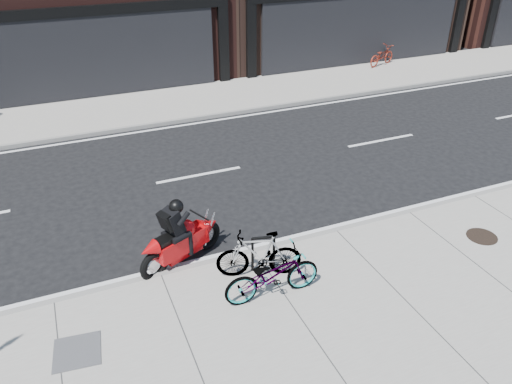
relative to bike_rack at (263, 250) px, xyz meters
name	(u,v)px	position (x,y,z in m)	size (l,w,h in m)	color
ground	(223,211)	(0.07, 2.60, -0.60)	(120.00, 120.00, 0.00)	black
sidewalk_near	(326,357)	(0.07, -2.40, -0.53)	(60.00, 6.00, 0.13)	gray
sidewalk_far	(153,106)	(0.07, 10.35, -0.53)	(60.00, 3.50, 0.13)	gray
bike_rack	(263,250)	(0.00, 0.00, 0.00)	(0.47, 0.16, 0.80)	black
bicycle_front	(272,275)	(-0.15, -0.76, 0.02)	(0.64, 1.85, 0.97)	gray
bicycle_rear	(259,254)	(-0.15, -0.12, 0.03)	(0.47, 1.66, 1.00)	gray
motorcycle	(184,236)	(-1.30, 1.04, 0.03)	(1.95, 1.08, 1.55)	black
bicycle_far	(382,56)	(10.81, 11.42, -0.03)	(0.58, 1.66, 0.87)	maroon
manhole_cover	(482,236)	(4.90, -0.83, -0.46)	(0.66, 0.66, 0.01)	black
utility_grate	(77,352)	(-3.65, -0.78, -0.46)	(0.75, 0.75, 0.01)	#57575A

